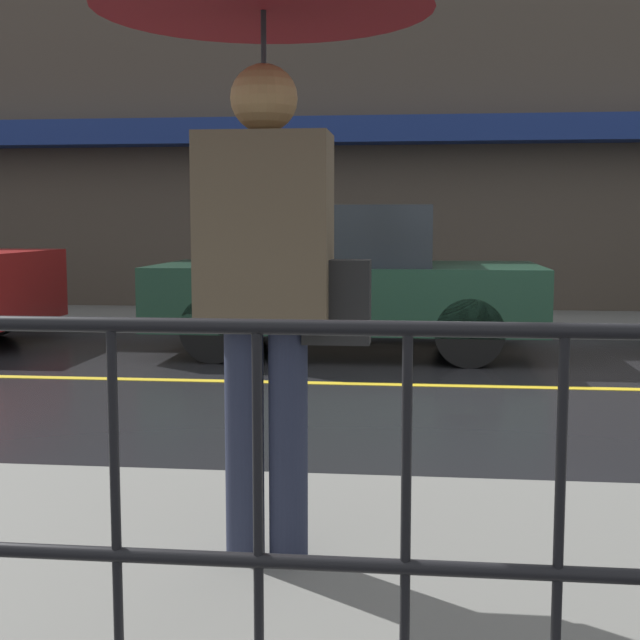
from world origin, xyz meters
TOP-DOWN VIEW (x-y plane):
  - ground_plane at (0.00, 0.00)m, footprint 80.00×80.00m
  - sidewalk_near at (0.00, -4.38)m, footprint 28.00×2.54m
  - sidewalk_far at (0.00, 4.20)m, footprint 28.00×2.17m
  - lane_marking at (0.00, 0.00)m, footprint 25.20×0.12m
  - building_storefront at (0.00, 5.41)m, footprint 28.00×0.85m
  - pedestrian at (-1.21, -4.23)m, footprint 1.19×1.19m
  - car_dark_green at (-1.45, 1.83)m, footprint 3.93×1.89m

SIDE VIEW (x-z plane):
  - ground_plane at x=0.00m, z-range 0.00..0.00m
  - lane_marking at x=0.00m, z-range 0.00..0.01m
  - sidewalk_near at x=0.00m, z-range 0.00..0.12m
  - sidewalk_far at x=0.00m, z-range 0.00..0.12m
  - car_dark_green at x=-1.45m, z-range 0.01..1.53m
  - pedestrian at x=-1.21m, z-range 0.82..3.05m
  - building_storefront at x=0.00m, z-range -0.03..6.06m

